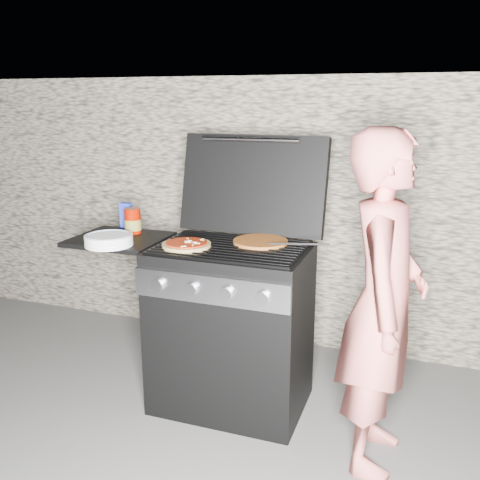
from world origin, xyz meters
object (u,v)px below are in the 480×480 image
(gas_grill, at_px, (189,321))
(person, at_px, (383,304))
(pizza_topped, at_px, (187,244))
(sauce_jar, at_px, (133,221))

(gas_grill, xyz_separation_m, person, (1.05, -0.20, 0.32))
(gas_grill, height_order, person, person)
(gas_grill, relative_size, person, 0.87)
(gas_grill, distance_m, pizza_topped, 0.48)
(pizza_topped, bearing_deg, gas_grill, 112.80)
(pizza_topped, bearing_deg, sauce_jar, 155.84)
(sauce_jar, height_order, person, person)
(gas_grill, xyz_separation_m, pizza_topped, (0.03, -0.08, 0.47))
(person, bearing_deg, pizza_topped, 83.82)
(pizza_topped, xyz_separation_m, person, (1.01, -0.12, -0.15))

